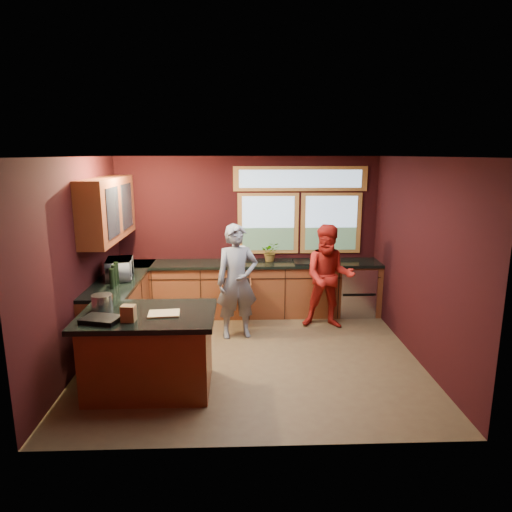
{
  "coord_description": "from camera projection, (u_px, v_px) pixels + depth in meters",
  "views": [
    {
      "loc": [
        -0.15,
        -5.85,
        2.73
      ],
      "look_at": [
        0.08,
        0.4,
        1.33
      ],
      "focal_mm": 32.0,
      "sensor_mm": 36.0,
      "label": 1
    }
  ],
  "objects": [
    {
      "name": "cutting_board",
      "position": [
        164.0,
        314.0,
        5.2
      ],
      "size": [
        0.37,
        0.28,
        0.02
      ],
      "primitive_type": "cube",
      "rotation": [
        0.0,
        0.0,
        0.09
      ],
      "color": "tan",
      "rests_on": "island"
    },
    {
      "name": "stock_pot",
      "position": [
        102.0,
        302.0,
        5.35
      ],
      "size": [
        0.24,
        0.24,
        0.18
      ],
      "primitive_type": "cylinder",
      "color": "silver",
      "rests_on": "island"
    },
    {
      "name": "floor",
      "position": [
        251.0,
        356.0,
        6.31
      ],
      "size": [
        4.5,
        4.5,
        0.0
      ],
      "primitive_type": "plane",
      "color": "brown",
      "rests_on": "ground"
    },
    {
      "name": "left_counter",
      "position": [
        122.0,
        306.0,
        6.97
      ],
      "size": [
        0.64,
        2.3,
        0.93
      ],
      "color": "brown",
      "rests_on": "floor"
    },
    {
      "name": "room_shell",
      "position": [
        207.0,
        224.0,
        6.21
      ],
      "size": [
        4.52,
        4.02,
        2.71
      ],
      "color": "black",
      "rests_on": "ground"
    },
    {
      "name": "back_counter",
      "position": [
        260.0,
        288.0,
        7.87
      ],
      "size": [
        4.5,
        0.64,
        0.93
      ],
      "color": "brown",
      "rests_on": "floor"
    },
    {
      "name": "person_grey",
      "position": [
        237.0,
        282.0,
        6.82
      ],
      "size": [
        0.7,
        0.53,
        1.73
      ],
      "primitive_type": "imported",
      "rotation": [
        0.0,
        0.0,
        0.2
      ],
      "color": "slate",
      "rests_on": "floor"
    },
    {
      "name": "microwave",
      "position": [
        120.0,
        269.0,
        6.71
      ],
      "size": [
        0.45,
        0.59,
        0.3
      ],
      "primitive_type": "imported",
      "rotation": [
        0.0,
        0.0,
        1.73
      ],
      "color": "#999999",
      "rests_on": "left_counter"
    },
    {
      "name": "paper_towel",
      "position": [
        242.0,
        254.0,
        7.73
      ],
      "size": [
        0.12,
        0.12,
        0.28
      ],
      "primitive_type": "cylinder",
      "color": "silver",
      "rests_on": "back_counter"
    },
    {
      "name": "potted_plant",
      "position": [
        270.0,
        252.0,
        7.79
      ],
      "size": [
        0.3,
        0.26,
        0.34
      ],
      "primitive_type": "imported",
      "color": "#999999",
      "rests_on": "back_counter"
    },
    {
      "name": "person_red",
      "position": [
        329.0,
        277.0,
        7.21
      ],
      "size": [
        0.89,
        0.74,
        1.67
      ],
      "primitive_type": "imported",
      "rotation": [
        0.0,
        0.0,
        -0.14
      ],
      "color": "#A31A13",
      "rests_on": "floor"
    },
    {
      "name": "island",
      "position": [
        149.0,
        351.0,
        5.34
      ],
      "size": [
        1.55,
        1.05,
        0.95
      ],
      "color": "brown",
      "rests_on": "floor"
    },
    {
      "name": "paper_bag",
      "position": [
        128.0,
        313.0,
        4.97
      ],
      "size": [
        0.16,
        0.13,
        0.18
      ],
      "primitive_type": "cube",
      "rotation": [
        0.0,
        0.0,
        -0.09
      ],
      "color": "brown",
      "rests_on": "island"
    },
    {
      "name": "black_tray",
      "position": [
        101.0,
        319.0,
        4.97
      ],
      "size": [
        0.46,
        0.37,
        0.05
      ],
      "primitive_type": "cube",
      "rotation": [
        0.0,
        0.0,
        -0.26
      ],
      "color": "black",
      "rests_on": "island"
    }
  ]
}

